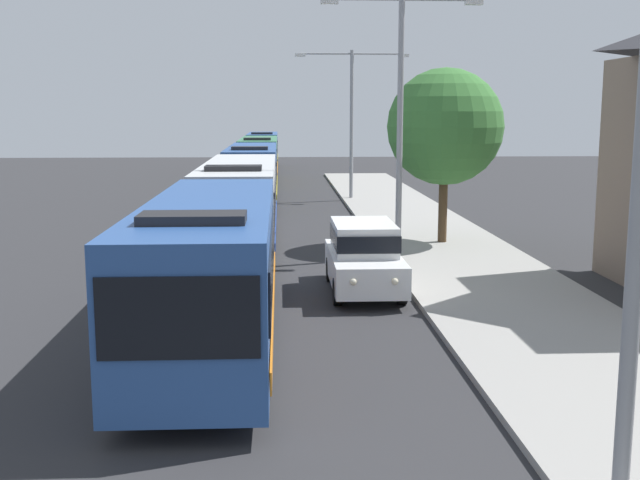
% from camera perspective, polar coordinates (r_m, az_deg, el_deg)
% --- Properties ---
extents(bus_lead, '(2.58, 10.58, 3.21)m').
position_cam_1_polar(bus_lead, '(16.26, -7.99, -1.93)').
color(bus_lead, '#284C8C').
rests_on(bus_lead, ground_plane).
extents(bus_second_in_line, '(2.58, 11.89, 3.21)m').
position_cam_1_polar(bus_second_in_line, '(28.07, -5.89, 2.86)').
color(bus_second_in_line, silver).
rests_on(bus_second_in_line, ground_plane).
extents(bus_middle, '(2.58, 11.59, 3.21)m').
position_cam_1_polar(bus_middle, '(41.39, -4.97, 4.96)').
color(bus_middle, '#284C8C').
rests_on(bus_middle, ground_plane).
extents(bus_fourth_in_line, '(2.58, 12.39, 3.21)m').
position_cam_1_polar(bus_fourth_in_line, '(54.68, -4.50, 6.03)').
color(bus_fourth_in_line, '#33724C').
rests_on(bus_fourth_in_line, ground_plane).
extents(bus_rear, '(2.58, 10.94, 3.21)m').
position_cam_1_polar(bus_rear, '(67.98, -4.21, 6.68)').
color(bus_rear, '#284C8C').
rests_on(bus_rear, ground_plane).
extents(white_suv, '(1.86, 4.69, 1.90)m').
position_cam_1_polar(white_suv, '(21.11, 3.23, -1.06)').
color(white_suv, white).
rests_on(white_suv, ground_plane).
extents(streetlamp_mid, '(5.22, 0.28, 8.48)m').
position_cam_1_polar(streetlamp_mid, '(25.91, 5.92, 10.26)').
color(streetlamp_mid, gray).
rests_on(streetlamp_mid, sidewalk).
extents(streetlamp_far, '(6.18, 0.28, 8.02)m').
position_cam_1_polar(streetlamp_far, '(43.07, 2.34, 9.69)').
color(streetlamp_far, gray).
rests_on(streetlamp_far, sidewalk).
extents(roadside_tree, '(4.18, 4.18, 6.28)m').
position_cam_1_polar(roadside_tree, '(28.46, 9.16, 8.20)').
color(roadside_tree, '#4C3823').
rests_on(roadside_tree, sidewalk).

